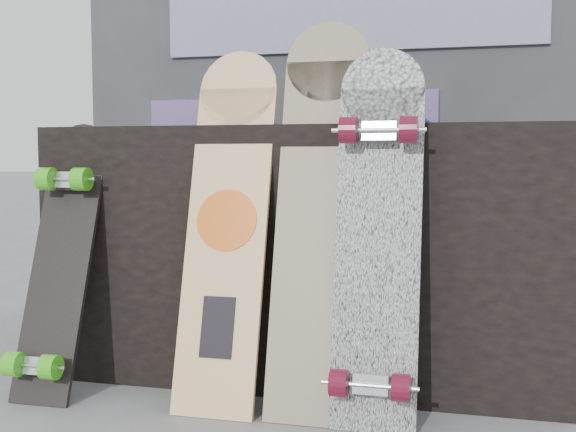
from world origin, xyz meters
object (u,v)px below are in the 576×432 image
(longboard_geisha, at_px, (228,216))
(longboard_celtic, at_px, (320,201))
(vendor_table, at_px, (309,251))
(longboard_cascadia, at_px, (378,230))
(skateboard_dark, at_px, (59,255))

(longboard_geisha, xyz_separation_m, longboard_celtic, (0.26, 0.02, 0.04))
(vendor_table, bearing_deg, longboard_geisha, -114.26)
(vendor_table, distance_m, longboard_cascadia, 0.51)
(longboard_cascadia, bearing_deg, longboard_celtic, 155.30)
(vendor_table, height_order, skateboard_dark, skateboard_dark)
(longboard_geisha, height_order, skateboard_dark, longboard_geisha)
(longboard_geisha, bearing_deg, longboard_celtic, 3.87)
(skateboard_dark, bearing_deg, longboard_cascadia, -0.85)
(longboard_celtic, xyz_separation_m, skateboard_dark, (-0.78, -0.06, -0.17))
(vendor_table, distance_m, skateboard_dark, 0.78)
(vendor_table, distance_m, longboard_geisha, 0.41)
(longboard_geisha, xyz_separation_m, longboard_cascadia, (0.44, -0.06, -0.03))
(vendor_table, bearing_deg, skateboard_dark, -149.49)
(vendor_table, distance_m, longboard_celtic, 0.39)
(longboard_cascadia, bearing_deg, vendor_table, 124.06)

